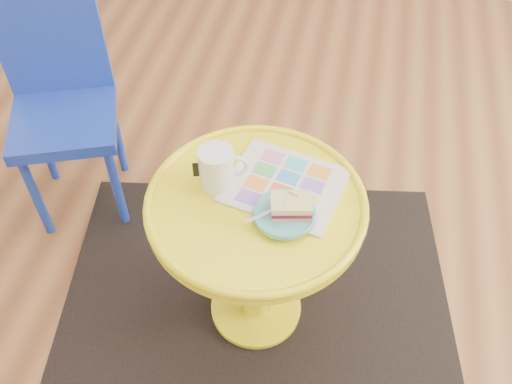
% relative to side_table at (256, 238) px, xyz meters
% --- Properties ---
extents(floor, '(4.00, 4.00, 0.00)m').
position_rel_side_table_xyz_m(floor, '(0.30, 0.25, -0.40)').
color(floor, brown).
rests_on(floor, ground).
extents(room_walls, '(4.00, 4.00, 4.00)m').
position_rel_side_table_xyz_m(room_walls, '(-0.70, 1.24, -0.34)').
color(room_walls, silver).
rests_on(room_walls, ground).
extents(rug, '(1.46, 1.29, 0.01)m').
position_rel_side_table_xyz_m(rug, '(-0.00, 0.00, -0.40)').
color(rug, black).
rests_on(rug, ground).
extents(side_table, '(0.59, 0.59, 0.56)m').
position_rel_side_table_xyz_m(side_table, '(0.00, 0.00, 0.00)').
color(side_table, yellow).
rests_on(side_table, ground).
extents(chair, '(0.45, 0.45, 0.79)m').
position_rel_side_table_xyz_m(chair, '(-0.77, 0.41, 0.05)').
color(chair, '#1932A4').
rests_on(chair, ground).
extents(newspaper, '(0.35, 0.32, 0.01)m').
position_rel_side_table_xyz_m(newspaper, '(0.06, 0.07, 0.16)').
color(newspaper, silver).
rests_on(newspaper, side_table).
extents(mug, '(0.13, 0.09, 0.12)m').
position_rel_side_table_xyz_m(mug, '(-0.11, 0.04, 0.22)').
color(mug, white).
rests_on(mug, side_table).
extents(plate, '(0.16, 0.16, 0.02)m').
position_rel_side_table_xyz_m(plate, '(0.08, -0.04, 0.17)').
color(plate, '#54A5B1').
rests_on(plate, newspaper).
extents(cake_slice, '(0.12, 0.09, 0.05)m').
position_rel_side_table_xyz_m(cake_slice, '(0.10, -0.03, 0.20)').
color(cake_slice, '#D3BC8C').
rests_on(cake_slice, plate).
extents(fork, '(0.12, 0.11, 0.00)m').
position_rel_side_table_xyz_m(fork, '(0.05, -0.04, 0.18)').
color(fork, silver).
rests_on(fork, plate).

